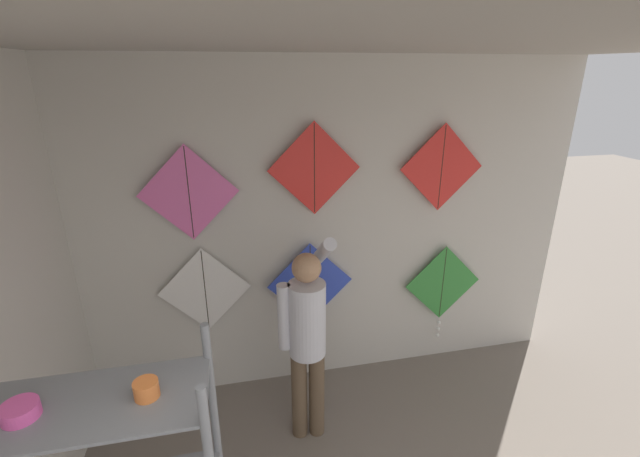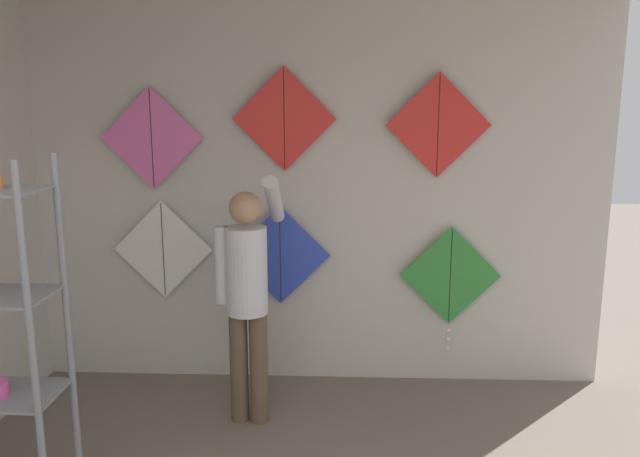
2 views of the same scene
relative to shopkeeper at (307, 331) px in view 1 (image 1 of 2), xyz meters
The scene contains 9 objects.
back_panel 0.89m from the shopkeeper, 72.08° to the left, with size 4.59×0.06×2.80m, color beige.
ceiling_slab 2.17m from the shopkeeper, 77.42° to the right, with size 4.59×4.21×0.04m, color #A8A399.
shopkeeper is the anchor object (origin of this frame).
kite_0 0.95m from the shopkeeper, 139.33° to the left, with size 0.74×0.01×0.74m.
kite_1 0.64m from the shopkeeper, 76.59° to the left, with size 0.74×0.01×0.74m.
kite_2 1.53m from the shopkeeper, 23.93° to the left, with size 0.74×0.04×0.94m.
kite_3 1.33m from the shopkeeper, 140.94° to the left, with size 0.74×0.01×0.74m.
kite_4 1.22m from the shopkeeper, 73.14° to the left, with size 0.74×0.01×0.74m.
kite_5 1.73m from the shopkeeper, 26.07° to the left, with size 0.74×0.01×0.74m.
Camera 1 is at (-0.70, 0.16, 2.69)m, focal length 24.00 mm.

